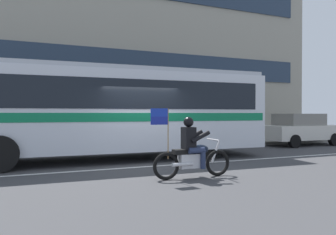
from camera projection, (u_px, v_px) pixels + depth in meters
ground_plane at (141, 164)px, 10.21m from camera, size 60.00×60.00×0.00m
sidewalk_curb at (109, 146)px, 14.93m from camera, size 28.00×3.80×0.15m
lane_center_stripe at (147, 167)px, 9.65m from camera, size 26.60×0.14×0.01m
office_building_facade at (101, 27)px, 16.97m from camera, size 28.00×0.89×12.74m
transit_bus at (113, 107)px, 11.04m from camera, size 11.15×2.94×3.22m
motorcycle_with_rider at (192, 152)px, 7.94m from camera, size 2.20×0.64×1.78m
parked_sedan_curbside at (301, 129)px, 16.16m from camera, size 4.25×1.87×1.64m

